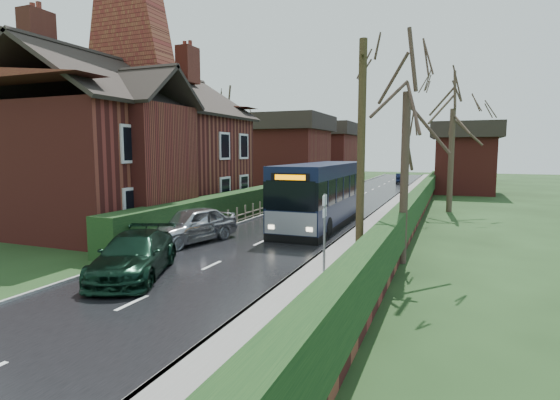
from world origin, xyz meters
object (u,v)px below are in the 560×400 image
at_px(car_silver, 190,225).
at_px(telegraph_pole, 361,157).
at_px(car_green, 134,255).
at_px(bus, 324,194).
at_px(bus_stop_sign, 324,224).
at_px(brick_house, 135,142).

height_order(car_silver, telegraph_pole, telegraph_pole).
height_order(car_silver, car_green, car_silver).
xyz_separation_m(bus, bus_stop_sign, (2.81, -9.72, 0.12)).
height_order(bus, telegraph_pole, telegraph_pole).
bearing_deg(bus_stop_sign, car_green, -165.61).
bearing_deg(car_green, telegraph_pole, 3.14).
xyz_separation_m(brick_house, car_green, (7.13, -8.74, -3.70)).
relative_size(car_silver, bus_stop_sign, 1.71).
relative_size(bus, bus_stop_sign, 4.10).
xyz_separation_m(bus, telegraph_pole, (3.63, -8.43, 2.11)).
distance_m(bus, telegraph_pole, 9.42).
bearing_deg(telegraph_pole, bus, 105.24).
bearing_deg(car_silver, bus_stop_sign, -10.81).
bearing_deg(telegraph_pole, brick_house, 149.52).
height_order(bus, car_green, bus).
xyz_separation_m(car_green, bus_stop_sign, (5.60, 1.87, 1.05)).
bearing_deg(bus, telegraph_pole, -67.56).
xyz_separation_m(brick_house, car_silver, (5.93, -3.78, -3.61)).
distance_m(brick_house, bus, 10.68).
xyz_separation_m(car_green, telegraph_pole, (6.41, 3.15, 3.05)).
xyz_separation_m(car_silver, bus_stop_sign, (6.80, -3.10, 0.97)).
relative_size(car_silver, telegraph_pole, 0.61).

